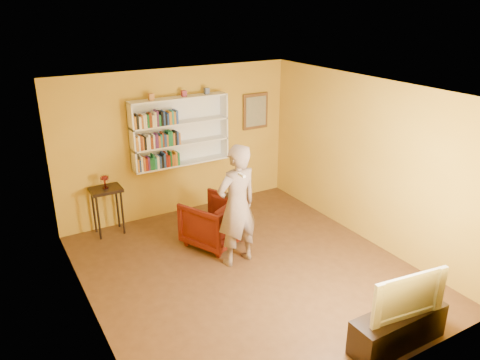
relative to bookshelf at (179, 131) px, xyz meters
name	(u,v)px	position (x,y,z in m)	size (l,w,h in m)	color
room_shell	(248,209)	(0.00, -2.41, -0.58)	(5.30, 5.80, 2.88)	#4A2D17
bookshelf	(179,131)	(0.00, 0.00, 0.00)	(1.80, 0.29, 1.23)	white
books_row_lower	(158,161)	(-0.48, -0.11, -0.46)	(0.77, 0.19, 0.27)	orange
books_row_middle	(157,140)	(-0.47, -0.10, -0.08)	(0.81, 0.19, 0.26)	orange
books_row_upper	(155,119)	(-0.47, -0.11, 0.29)	(0.79, 0.19, 0.27)	orange
ornament_left	(151,97)	(-0.50, -0.06, 0.68)	(0.08, 0.08, 0.11)	#C17C37
ornament_centre	(184,93)	(0.10, -0.06, 0.67)	(0.08, 0.08, 0.11)	#8E2F49
ornament_right	(207,91)	(0.54, -0.06, 0.68)	(0.08, 0.08, 0.11)	slate
framed_painting	(255,111)	(1.65, 0.05, 0.16)	(0.55, 0.05, 0.70)	#573619
console_table	(106,196)	(-1.44, -0.16, -0.90)	(0.51, 0.39, 0.84)	black
ruby_lustre	(104,179)	(-1.44, -0.16, -0.59)	(0.14, 0.14, 0.23)	maroon
armchair	(213,222)	(-0.05, -1.39, -1.20)	(0.84, 0.86, 0.79)	#420804
person	(237,206)	(-0.01, -2.10, -0.64)	(0.69, 0.45, 1.90)	#766257
game_remote	(242,175)	(-0.13, -2.44, -0.02)	(0.04, 0.15, 0.04)	white
tv_cabinet	(398,329)	(0.69, -4.66, -1.37)	(1.25, 0.37, 0.44)	black
television	(403,292)	(0.69, -4.66, -0.87)	(0.98, 0.13, 0.56)	black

